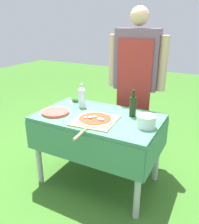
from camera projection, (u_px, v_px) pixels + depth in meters
ground_plane at (98, 180)px, 2.49m from camera, size 12.00×12.00×0.00m
prep_table at (98, 126)px, 2.26m from camera, size 1.17×0.72×0.73m
person_cook at (136, 75)px, 2.60m from camera, size 0.64×0.25×1.70m
pizza_on_peel at (95, 120)px, 2.09m from camera, size 0.40×0.60×0.05m
oil_bottle at (133, 106)px, 2.18m from camera, size 0.06×0.06×0.25m
water_bottle at (82, 96)px, 2.41m from camera, size 0.08×0.08×0.25m
herb_container at (77, 100)px, 2.59m from camera, size 0.19×0.17×0.06m
mixing_tub at (146, 121)px, 1.97m from camera, size 0.16×0.16×0.10m
plate_stack at (56, 112)px, 2.27m from camera, size 0.27×0.27×0.02m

